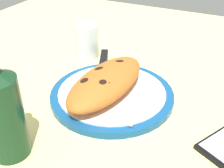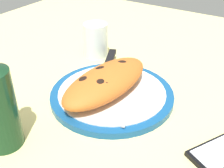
% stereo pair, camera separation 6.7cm
% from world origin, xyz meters
% --- Properties ---
extents(ground_plane, '(1.50, 1.50, 0.03)m').
position_xyz_m(ground_plane, '(0.00, 0.00, -0.01)').
color(ground_plane, '#E5D684').
extents(plate, '(0.30, 0.30, 0.02)m').
position_xyz_m(plate, '(0.00, 0.00, 0.01)').
color(plate, navy).
rests_on(plate, ground_plane).
extents(calzone, '(0.28, 0.14, 0.06)m').
position_xyz_m(calzone, '(-0.01, 0.01, 0.05)').
color(calzone, '#C16023').
rests_on(calzone, plate).
extents(fork, '(0.18, 0.05, 0.00)m').
position_xyz_m(fork, '(0.00, -0.07, 0.02)').
color(fork, silver).
rests_on(fork, plate).
extents(knife, '(0.23, 0.12, 0.01)m').
position_xyz_m(knife, '(0.10, 0.08, 0.02)').
color(knife, silver).
rests_on(knife, plate).
extents(smartphone, '(0.13, 0.11, 0.01)m').
position_xyz_m(smartphone, '(-0.05, -0.27, 0.01)').
color(smartphone, black).
rests_on(smartphone, ground_plane).
extents(water_glass, '(0.07, 0.07, 0.10)m').
position_xyz_m(water_glass, '(0.17, 0.17, 0.04)').
color(water_glass, silver).
rests_on(water_glass, ground_plane).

